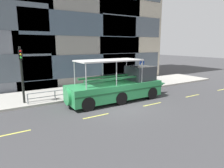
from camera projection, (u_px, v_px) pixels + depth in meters
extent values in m
plane|color=#3D3D3F|center=(119.00, 106.00, 14.40)|extent=(120.00, 120.00, 0.00)
cube|color=#A8A59E|center=(88.00, 90.00, 19.05)|extent=(32.00, 4.80, 0.18)
cube|color=#B2ADA3|center=(100.00, 96.00, 16.97)|extent=(32.00, 0.18, 0.18)
cube|color=#DBD64C|center=(12.00, 134.00, 9.91)|extent=(1.80, 0.12, 0.01)
cube|color=#DBD64C|center=(96.00, 116.00, 12.38)|extent=(1.80, 0.12, 0.01)
cube|color=#DBD64C|center=(152.00, 104.00, 14.86)|extent=(1.80, 0.12, 0.01)
cube|color=#DBD64C|center=(192.00, 96.00, 17.33)|extent=(1.80, 0.12, 0.01)
cube|color=#DBD64C|center=(223.00, 89.00, 19.80)|extent=(1.80, 0.12, 0.01)
cube|color=#3D4C5B|center=(87.00, 66.00, 21.63)|extent=(13.36, 0.06, 2.41)
cube|color=#3D4C5B|center=(86.00, 24.00, 20.77)|extent=(13.36, 0.06, 2.41)
cube|color=#4C5660|center=(133.00, 63.00, 24.89)|extent=(8.66, 0.06, 2.45)
cube|color=#4C5660|center=(134.00, 26.00, 24.01)|extent=(8.66, 0.06, 2.45)
cylinder|color=gray|center=(100.00, 85.00, 17.22)|extent=(12.01, 0.07, 0.07)
cylinder|color=gray|center=(100.00, 89.00, 17.30)|extent=(12.01, 0.06, 0.06)
cylinder|color=gray|center=(28.00, 99.00, 14.20)|extent=(0.09, 0.09, 0.76)
cylinder|color=gray|center=(55.00, 95.00, 15.23)|extent=(0.09, 0.09, 0.76)
cylinder|color=gray|center=(79.00, 92.00, 16.27)|extent=(0.09, 0.09, 0.76)
cylinder|color=gray|center=(100.00, 89.00, 17.30)|extent=(0.09, 0.09, 0.76)
cylinder|color=gray|center=(119.00, 87.00, 18.33)|extent=(0.09, 0.09, 0.76)
cylinder|color=gray|center=(136.00, 85.00, 19.36)|extent=(0.09, 0.09, 0.76)
cylinder|color=gray|center=(151.00, 83.00, 20.39)|extent=(0.09, 0.09, 0.76)
cylinder|color=black|center=(22.00, 75.00, 14.22)|extent=(0.16, 0.16, 4.16)
cube|color=black|center=(20.00, 54.00, 13.75)|extent=(0.24, 0.20, 0.72)
sphere|color=red|center=(20.00, 51.00, 13.62)|extent=(0.14, 0.14, 0.14)
sphere|color=gold|center=(21.00, 54.00, 13.66)|extent=(0.14, 0.14, 0.14)
sphere|color=green|center=(21.00, 58.00, 13.71)|extent=(0.14, 0.14, 0.14)
cylinder|color=#4C4F54|center=(141.00, 74.00, 20.46)|extent=(0.08, 0.08, 2.60)
cube|color=navy|center=(142.00, 65.00, 20.23)|extent=(0.60, 0.04, 0.76)
cube|color=white|center=(142.00, 65.00, 20.21)|extent=(0.24, 0.01, 0.36)
cube|color=#2D9351|center=(115.00, 90.00, 15.57)|extent=(7.75, 2.38, 1.23)
cone|color=#2D9351|center=(159.00, 84.00, 18.01)|extent=(1.74, 1.17, 1.17)
cylinder|color=#2D9351|center=(69.00, 97.00, 13.57)|extent=(0.39, 1.17, 1.17)
cube|color=#19512C|center=(124.00, 91.00, 14.53)|extent=(7.75, 0.04, 0.12)
sphere|color=white|center=(162.00, 83.00, 18.22)|extent=(0.22, 0.22, 0.22)
cube|color=#33383D|center=(140.00, 73.00, 16.63)|extent=(1.94, 2.00, 1.18)
cube|color=silver|center=(109.00, 60.00, 14.79)|extent=(5.04, 2.19, 0.10)
cylinder|color=#B2B2B7|center=(126.00, 69.00, 17.08)|extent=(0.07, 0.07, 1.74)
cylinder|color=#B2B2B7|center=(142.00, 72.00, 15.34)|extent=(0.07, 0.07, 1.74)
cylinder|color=#B2B2B7|center=(102.00, 71.00, 15.85)|extent=(0.07, 0.07, 1.74)
cylinder|color=#B2B2B7|center=(116.00, 74.00, 14.10)|extent=(0.07, 0.07, 1.74)
cylinder|color=#B2B2B7|center=(74.00, 73.00, 14.61)|extent=(0.07, 0.07, 1.74)
cylinder|color=#B2B2B7|center=(86.00, 77.00, 12.87)|extent=(0.07, 0.07, 1.74)
cube|color=#19512C|center=(105.00, 77.00, 15.53)|extent=(4.64, 0.28, 0.12)
cube|color=#19512C|center=(113.00, 79.00, 14.58)|extent=(4.64, 0.28, 0.12)
cylinder|color=black|center=(135.00, 88.00, 18.05)|extent=(1.00, 0.28, 1.00)
cylinder|color=black|center=(152.00, 93.00, 16.23)|extent=(1.00, 0.28, 1.00)
cylinder|color=black|center=(106.00, 92.00, 16.45)|extent=(1.00, 0.28, 1.00)
cylinder|color=black|center=(121.00, 98.00, 14.63)|extent=(1.00, 0.28, 1.00)
cylinder|color=black|center=(76.00, 97.00, 15.06)|extent=(1.00, 0.28, 1.00)
cylinder|color=black|center=(88.00, 104.00, 13.23)|extent=(1.00, 0.28, 1.00)
cylinder|color=#47423D|center=(130.00, 82.00, 20.58)|extent=(0.11, 0.11, 0.86)
cylinder|color=#47423D|center=(129.00, 82.00, 20.75)|extent=(0.11, 0.11, 0.86)
cube|color=#236B47|center=(129.00, 75.00, 20.52)|extent=(0.29, 0.37, 0.61)
cylinder|color=#236B47|center=(130.00, 75.00, 20.32)|extent=(0.08, 0.08, 0.55)
cylinder|color=#236B47|center=(129.00, 75.00, 20.73)|extent=(0.08, 0.08, 0.55)
sphere|color=beige|center=(130.00, 71.00, 20.43)|extent=(0.24, 0.24, 0.24)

